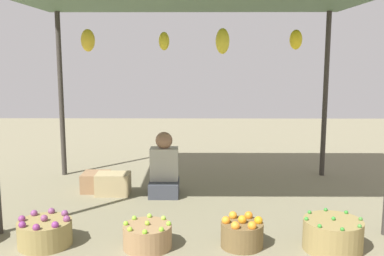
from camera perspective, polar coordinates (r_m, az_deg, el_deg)
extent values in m
plane|color=#7B7459|center=(5.40, 0.05, -9.04)|extent=(14.00, 14.00, 0.00)
cylinder|color=#38332D|center=(6.52, -16.51, 4.07)|extent=(0.07, 0.07, 2.30)
cylinder|color=#38332D|center=(6.50, 16.79, 4.04)|extent=(0.07, 0.07, 2.30)
ellipsoid|color=yellow|center=(5.39, -13.25, 10.93)|extent=(0.16, 0.16, 0.26)
ellipsoid|color=yellow|center=(5.52, -3.62, 11.10)|extent=(0.13, 0.13, 0.22)
ellipsoid|color=yellow|center=(5.52, 3.95, 11.10)|extent=(0.17, 0.17, 0.31)
ellipsoid|color=yellow|center=(5.16, 13.23, 11.02)|extent=(0.14, 0.14, 0.22)
cube|color=#393D46|center=(5.53, -3.60, -7.66)|extent=(0.36, 0.44, 0.18)
cube|color=#AFAF9F|center=(5.50, -3.59, -4.62)|extent=(0.34, 0.22, 0.40)
sphere|color=#8F684B|center=(5.44, -3.62, -1.60)|extent=(0.21, 0.21, 0.21)
cylinder|color=olive|center=(4.32, -18.39, -12.70)|extent=(0.48, 0.48, 0.23)
sphere|color=#7E3F69|center=(4.27, -18.49, -10.96)|extent=(0.06, 0.06, 0.06)
sphere|color=#7F3E6D|center=(4.22, -15.83, -11.20)|extent=(0.06, 0.06, 0.06)
sphere|color=#763E6F|center=(4.36, -16.06, -10.52)|extent=(0.06, 0.06, 0.06)
sphere|color=#7B406F|center=(4.46, -17.64, -10.17)|extent=(0.06, 0.06, 0.06)
sphere|color=#7F3E74|center=(4.45, -19.66, -10.30)|extent=(0.06, 0.06, 0.06)
sphere|color=#803470|center=(4.34, -21.06, -10.86)|extent=(0.06, 0.06, 0.06)
sphere|color=#782E72|center=(4.20, -21.01, -11.56)|extent=(0.06, 0.06, 0.06)
sphere|color=#7A316B|center=(4.10, -19.41, -11.99)|extent=(0.06, 0.06, 0.06)
sphere|color=#7D3077|center=(4.10, -17.21, -11.83)|extent=(0.06, 0.06, 0.06)
cylinder|color=#97744D|center=(4.08, -5.75, -13.69)|extent=(0.43, 0.43, 0.21)
sphere|color=#90BF32|center=(4.04, -5.78, -12.08)|extent=(0.04, 0.04, 0.04)
sphere|color=#83C833|center=(4.02, -3.01, -12.19)|extent=(0.04, 0.04, 0.04)
sphere|color=#95D03E|center=(4.15, -3.68, -11.50)|extent=(0.04, 0.04, 0.04)
sphere|color=#8FD03A|center=(4.21, -5.49, -11.20)|extent=(0.04, 0.04, 0.04)
sphere|color=#86CF35|center=(4.18, -7.45, -11.42)|extent=(0.04, 0.04, 0.04)
sphere|color=#8BD02F|center=(4.06, -8.52, -12.06)|extent=(0.04, 0.04, 0.04)
sphere|color=#90C032|center=(3.93, -8.00, -12.79)|extent=(0.04, 0.04, 0.04)
sphere|color=#83CD2D|center=(3.86, -6.09, -13.16)|extent=(0.04, 0.04, 0.04)
sphere|color=#82D030|center=(3.90, -3.97, -12.90)|extent=(0.04, 0.04, 0.04)
cylinder|color=brown|center=(4.11, 6.45, -13.47)|extent=(0.38, 0.38, 0.22)
sphere|color=orange|center=(4.06, 6.48, -11.64)|extent=(0.08, 0.08, 0.08)
sphere|color=orange|center=(4.08, 8.55, -11.69)|extent=(0.08, 0.08, 0.08)
sphere|color=orange|center=(4.18, 7.31, -11.10)|extent=(0.08, 0.08, 0.08)
sphere|color=orange|center=(4.17, 5.29, -11.14)|extent=(0.08, 0.08, 0.08)
sphere|color=orange|center=(4.05, 4.40, -11.77)|extent=(0.08, 0.08, 0.08)
sphere|color=orange|center=(3.94, 5.60, -12.41)|extent=(0.08, 0.08, 0.08)
sphere|color=orange|center=(3.95, 7.75, -12.36)|extent=(0.08, 0.08, 0.08)
cylinder|color=olive|center=(4.21, 17.65, -12.95)|extent=(0.52, 0.52, 0.27)
sphere|color=#318A2F|center=(4.16, 17.75, -11.04)|extent=(0.04, 0.04, 0.04)
sphere|color=#408431|center=(4.23, 20.88, -10.89)|extent=(0.04, 0.04, 0.04)
sphere|color=#328D2A|center=(4.36, 19.23, -10.22)|extent=(0.04, 0.04, 0.04)
sphere|color=#358431|center=(4.37, 16.82, -10.04)|extent=(0.04, 0.04, 0.04)
sphere|color=#358B32|center=(4.26, 14.89, -10.44)|extent=(0.04, 0.04, 0.04)
sphere|color=green|center=(4.09, 14.52, -11.26)|extent=(0.04, 0.04, 0.04)
sphere|color=green|center=(3.96, 16.11, -12.04)|extent=(0.04, 0.04, 0.04)
sphere|color=#328229|center=(3.95, 18.79, -12.25)|extent=(0.04, 0.04, 0.04)
sphere|color=#418935|center=(4.06, 20.77, -11.74)|extent=(0.04, 0.04, 0.04)
cube|color=#916D4A|center=(5.80, -12.27, -6.77)|extent=(0.33, 0.35, 0.23)
cube|color=tan|center=(5.61, -10.11, -7.08)|extent=(0.41, 0.28, 0.27)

